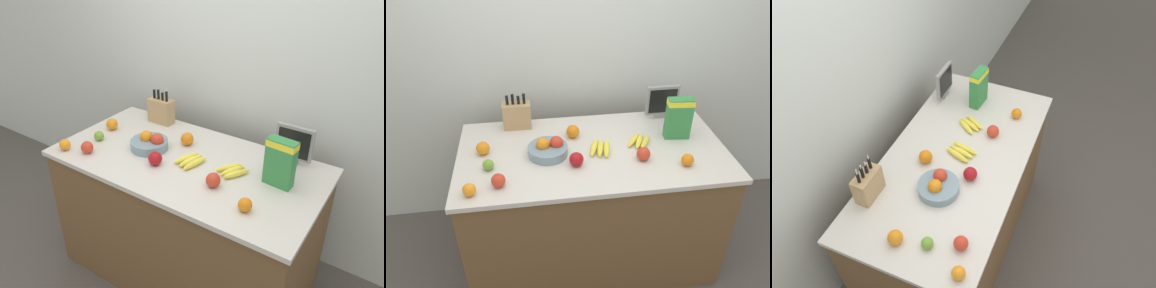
# 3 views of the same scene
# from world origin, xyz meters

# --- Properties ---
(ground_plane) EXTENTS (14.00, 14.00, 0.00)m
(ground_plane) POSITION_xyz_m (0.00, 0.00, 0.00)
(ground_plane) COLOR #514C47
(wall_back) EXTENTS (9.00, 0.06, 2.60)m
(wall_back) POSITION_xyz_m (0.00, 0.63, 1.30)
(wall_back) COLOR silver
(wall_back) RESTS_ON ground_plane
(counter) EXTENTS (1.63, 0.84, 0.92)m
(counter) POSITION_xyz_m (0.00, 0.00, 0.46)
(counter) COLOR brown
(counter) RESTS_ON ground_plane
(knife_block) EXTENTS (0.18, 0.09, 0.27)m
(knife_block) POSITION_xyz_m (-0.45, 0.33, 1.01)
(knife_block) COLOR tan
(knife_block) RESTS_ON counter
(small_monitor) EXTENTS (0.22, 0.03, 0.24)m
(small_monitor) POSITION_xyz_m (0.53, 0.32, 1.04)
(small_monitor) COLOR gray
(small_monitor) RESTS_ON counter
(cereal_box) EXTENTS (0.16, 0.09, 0.27)m
(cereal_box) POSITION_xyz_m (0.55, 0.07, 1.06)
(cereal_box) COLOR #338442
(cereal_box) RESTS_ON counter
(fruit_bowl) EXTENTS (0.24, 0.24, 0.11)m
(fruit_bowl) POSITION_xyz_m (-0.27, -0.01, 0.95)
(fruit_bowl) COLOR gray
(fruit_bowl) RESTS_ON counter
(banana_bunch_left) EXTENTS (0.16, 0.20, 0.04)m
(banana_bunch_left) POSITION_xyz_m (0.04, -0.02, 0.93)
(banana_bunch_left) COLOR yellow
(banana_bunch_left) RESTS_ON counter
(banana_bunch_right) EXTENTS (0.18, 0.19, 0.03)m
(banana_bunch_right) POSITION_xyz_m (0.30, 0.02, 0.93)
(banana_bunch_right) COLOR yellow
(banana_bunch_right) RESTS_ON counter
(apple_middle) EXTENTS (0.08, 0.08, 0.08)m
(apple_middle) POSITION_xyz_m (0.27, -0.15, 0.96)
(apple_middle) COLOR red
(apple_middle) RESTS_ON counter
(apple_front) EXTENTS (0.08, 0.08, 0.08)m
(apple_front) POSITION_xyz_m (-0.12, -0.15, 0.96)
(apple_front) COLOR #A31419
(apple_front) RESTS_ON counter
(apple_rear) EXTENTS (0.06, 0.06, 0.06)m
(apple_rear) POSITION_xyz_m (-0.62, -0.11, 0.95)
(apple_rear) COLOR #6B9E33
(apple_rear) RESTS_ON counter
(apple_leftmost) EXTENTS (0.08, 0.08, 0.08)m
(apple_leftmost) POSITION_xyz_m (-0.55, -0.27, 0.95)
(apple_leftmost) COLOR red
(apple_leftmost) RESTS_ON counter
(orange_by_cereal) EXTENTS (0.07, 0.07, 0.07)m
(orange_by_cereal) POSITION_xyz_m (0.51, -0.23, 0.95)
(orange_by_cereal) COLOR orange
(orange_by_cereal) RESTS_ON counter
(orange_front_left) EXTENTS (0.07, 0.07, 0.07)m
(orange_front_left) POSITION_xyz_m (-0.70, -0.32, 0.95)
(orange_front_left) COLOR orange
(orange_front_left) RESTS_ON counter
(orange_back_center) EXTENTS (0.08, 0.08, 0.08)m
(orange_back_center) POSITION_xyz_m (-0.10, 0.16, 0.96)
(orange_back_center) COLOR orange
(orange_back_center) RESTS_ON counter
(orange_mid_left) EXTENTS (0.08, 0.08, 0.08)m
(orange_mid_left) POSITION_xyz_m (-0.66, 0.05, 0.96)
(orange_mid_left) COLOR orange
(orange_mid_left) RESTS_ON counter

